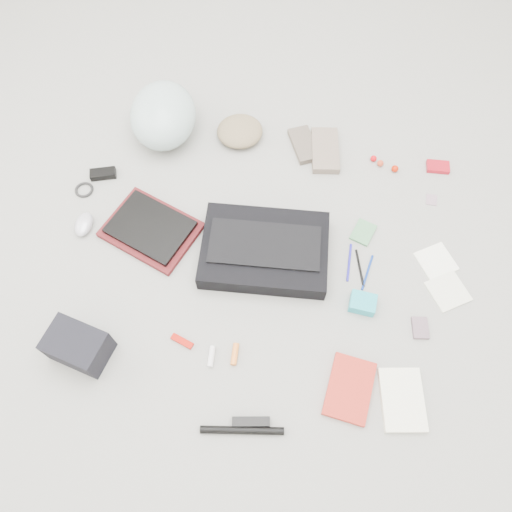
% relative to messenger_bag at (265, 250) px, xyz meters
% --- Properties ---
extents(ground_plane, '(4.00, 4.00, 0.00)m').
position_rel_messenger_bag_xyz_m(ground_plane, '(-0.03, -0.04, -0.04)').
color(ground_plane, gray).
extents(messenger_bag, '(0.51, 0.38, 0.08)m').
position_rel_messenger_bag_xyz_m(messenger_bag, '(0.00, 0.00, 0.00)').
color(messenger_bag, black).
rests_on(messenger_bag, ground_plane).
extents(bag_flap, '(0.43, 0.23, 0.01)m').
position_rel_messenger_bag_xyz_m(bag_flap, '(0.00, 0.00, 0.05)').
color(bag_flap, black).
rests_on(bag_flap, messenger_bag).
extents(laptop_sleeve, '(0.41, 0.36, 0.02)m').
position_rel_messenger_bag_xyz_m(laptop_sleeve, '(-0.46, 0.02, -0.03)').
color(laptop_sleeve, '#5A1619').
rests_on(laptop_sleeve, ground_plane).
extents(laptop, '(0.36, 0.31, 0.02)m').
position_rel_messenger_bag_xyz_m(laptop, '(-0.46, 0.02, -0.01)').
color(laptop, black).
rests_on(laptop, laptop_sleeve).
extents(bike_helmet, '(0.34, 0.39, 0.21)m').
position_rel_messenger_bag_xyz_m(bike_helmet, '(-0.54, 0.52, 0.07)').
color(bike_helmet, '#AAC8C6').
rests_on(bike_helmet, ground_plane).
extents(beanie, '(0.25, 0.25, 0.07)m').
position_rel_messenger_bag_xyz_m(beanie, '(-0.21, 0.56, -0.00)').
color(beanie, '#7F6D4F').
rests_on(beanie, ground_plane).
extents(mitten_left, '(0.17, 0.21, 0.03)m').
position_rel_messenger_bag_xyz_m(mitten_left, '(0.07, 0.55, -0.03)').
color(mitten_left, brown).
rests_on(mitten_left, ground_plane).
extents(mitten_right, '(0.15, 0.24, 0.03)m').
position_rel_messenger_bag_xyz_m(mitten_right, '(0.17, 0.54, -0.02)').
color(mitten_right, '#7C6B5C').
rests_on(mitten_right, ground_plane).
extents(power_brick, '(0.12, 0.08, 0.03)m').
position_rel_messenger_bag_xyz_m(power_brick, '(-0.74, 0.24, -0.03)').
color(power_brick, black).
rests_on(power_brick, ground_plane).
extents(cable_coil, '(0.10, 0.10, 0.01)m').
position_rel_messenger_bag_xyz_m(cable_coil, '(-0.79, 0.15, -0.03)').
color(cable_coil, black).
rests_on(cable_coil, ground_plane).
extents(mouse, '(0.07, 0.12, 0.04)m').
position_rel_messenger_bag_xyz_m(mouse, '(-0.73, -0.01, -0.02)').
color(mouse, '#B0AEBB').
rests_on(mouse, ground_plane).
extents(camera_bag, '(0.22, 0.17, 0.13)m').
position_rel_messenger_bag_xyz_m(camera_bag, '(-0.56, -0.50, 0.02)').
color(camera_bag, black).
rests_on(camera_bag, ground_plane).
extents(multitool, '(0.09, 0.05, 0.01)m').
position_rel_messenger_bag_xyz_m(multitool, '(-0.22, -0.40, -0.03)').
color(multitool, '#A50A01').
rests_on(multitool, ground_plane).
extents(toiletry_tube_white, '(0.03, 0.07, 0.02)m').
position_rel_messenger_bag_xyz_m(toiletry_tube_white, '(-0.11, -0.43, -0.03)').
color(toiletry_tube_white, silver).
rests_on(toiletry_tube_white, ground_plane).
extents(toiletry_tube_orange, '(0.03, 0.08, 0.02)m').
position_rel_messenger_bag_xyz_m(toiletry_tube_orange, '(-0.03, -0.41, -0.03)').
color(toiletry_tube_orange, orange).
rests_on(toiletry_tube_orange, ground_plane).
extents(u_lock, '(0.13, 0.05, 0.02)m').
position_rel_messenger_bag_xyz_m(u_lock, '(0.07, -0.62, -0.03)').
color(u_lock, black).
rests_on(u_lock, ground_plane).
extents(bike_pump, '(0.28, 0.07, 0.03)m').
position_rel_messenger_bag_xyz_m(bike_pump, '(0.05, -0.65, -0.03)').
color(bike_pump, black).
rests_on(bike_pump, ground_plane).
extents(book_red, '(0.17, 0.23, 0.02)m').
position_rel_messenger_bag_xyz_m(book_red, '(0.38, -0.45, -0.03)').
color(book_red, red).
rests_on(book_red, ground_plane).
extents(book_white, '(0.18, 0.23, 0.02)m').
position_rel_messenger_bag_xyz_m(book_white, '(0.56, -0.45, -0.03)').
color(book_white, white).
rests_on(book_white, ground_plane).
extents(notepad, '(0.10, 0.12, 0.01)m').
position_rel_messenger_bag_xyz_m(notepad, '(0.37, 0.17, -0.03)').
color(notepad, '#488454').
rests_on(notepad, ground_plane).
extents(pen_blue, '(0.01, 0.16, 0.01)m').
position_rel_messenger_bag_xyz_m(pen_blue, '(0.33, 0.03, -0.04)').
color(pen_blue, '#211CA3').
rests_on(pen_blue, ground_plane).
extents(pen_black, '(0.05, 0.15, 0.01)m').
position_rel_messenger_bag_xyz_m(pen_black, '(0.37, 0.01, -0.04)').
color(pen_black, black).
rests_on(pen_black, ground_plane).
extents(pen_navy, '(0.03, 0.15, 0.01)m').
position_rel_messenger_bag_xyz_m(pen_navy, '(0.40, -0.00, -0.04)').
color(pen_navy, navy).
rests_on(pen_navy, ground_plane).
extents(accordion_wallet, '(0.10, 0.08, 0.05)m').
position_rel_messenger_bag_xyz_m(accordion_wallet, '(0.39, -0.14, -0.02)').
color(accordion_wallet, '#1EA6B8').
rests_on(accordion_wallet, ground_plane).
extents(card_deck, '(0.07, 0.09, 0.02)m').
position_rel_messenger_bag_xyz_m(card_deck, '(0.61, -0.19, -0.03)').
color(card_deck, '#725966').
rests_on(card_deck, ground_plane).
extents(napkin_top, '(0.18, 0.18, 0.01)m').
position_rel_messenger_bag_xyz_m(napkin_top, '(0.65, 0.10, -0.04)').
color(napkin_top, white).
rests_on(napkin_top, ground_plane).
extents(napkin_bottom, '(0.18, 0.18, 0.01)m').
position_rel_messenger_bag_xyz_m(napkin_bottom, '(0.70, -0.02, -0.04)').
color(napkin_bottom, silver).
rests_on(napkin_bottom, ground_plane).
extents(lollipop_a, '(0.03, 0.03, 0.03)m').
position_rel_messenger_bag_xyz_m(lollipop_a, '(0.37, 0.54, -0.03)').
color(lollipop_a, red).
rests_on(lollipop_a, ground_plane).
extents(lollipop_b, '(0.04, 0.04, 0.03)m').
position_rel_messenger_bag_xyz_m(lollipop_b, '(0.41, 0.52, -0.03)').
color(lollipop_b, '#B83A1E').
rests_on(lollipop_b, ground_plane).
extents(lollipop_c, '(0.04, 0.04, 0.03)m').
position_rel_messenger_bag_xyz_m(lollipop_c, '(0.47, 0.50, -0.02)').
color(lollipop_c, '#BC1B03').
rests_on(lollipop_c, ground_plane).
extents(altoids_tin, '(0.10, 0.07, 0.02)m').
position_rel_messenger_bag_xyz_m(altoids_tin, '(0.65, 0.55, -0.03)').
color(altoids_tin, '#AA1220').
rests_on(altoids_tin, ground_plane).
extents(stamp_sheet, '(0.04, 0.05, 0.00)m').
position_rel_messenger_bag_xyz_m(stamp_sheet, '(0.63, 0.38, -0.04)').
color(stamp_sheet, gray).
rests_on(stamp_sheet, ground_plane).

